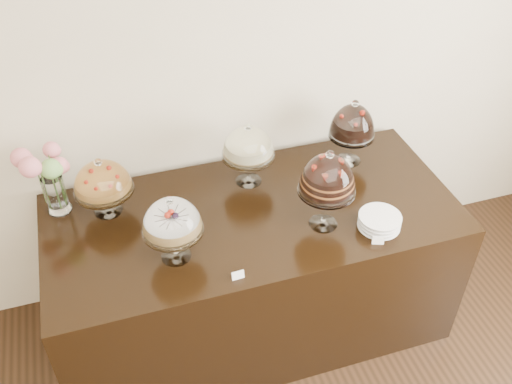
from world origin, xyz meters
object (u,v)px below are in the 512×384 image
object	(u,v)px
cake_stand_sugar_sponge	(172,220)
cake_stand_cheesecake	(248,145)
cake_stand_choco_layer	(328,177)
plate_stack	(379,222)
flower_vase	(46,174)
cake_stand_dark_choco	(353,124)
display_counter	(253,270)
cake_stand_fruit_tart	(102,180)

from	to	relation	value
cake_stand_sugar_sponge	cake_stand_cheesecake	world-z (taller)	cake_stand_cheesecake
cake_stand_choco_layer	plate_stack	bearing A→B (deg)	-22.46
cake_stand_sugar_sponge	flower_vase	size ratio (longest dim) A/B	0.93
cake_stand_cheesecake	cake_stand_dark_choco	distance (m)	0.62
display_counter	plate_stack	bearing A→B (deg)	-27.42
display_counter	cake_stand_dark_choco	world-z (taller)	cake_stand_dark_choco
cake_stand_choco_layer	cake_stand_fruit_tart	bearing A→B (deg)	157.39
cake_stand_cheesecake	plate_stack	size ratio (longest dim) A/B	1.81
display_counter	plate_stack	world-z (taller)	plate_stack
cake_stand_fruit_tart	flower_vase	size ratio (longest dim) A/B	0.85
cake_stand_sugar_sponge	display_counter	bearing A→B (deg)	22.96
cake_stand_sugar_sponge	cake_stand_fruit_tart	world-z (taller)	cake_stand_sugar_sponge
cake_stand_choco_layer	cake_stand_cheesecake	size ratio (longest dim) A/B	1.21
cake_stand_cheesecake	cake_stand_dark_choco	world-z (taller)	cake_stand_dark_choco
flower_vase	plate_stack	xyz separation A→B (m)	(1.58, -0.63, -0.21)
cake_stand_sugar_sponge	cake_stand_dark_choco	bearing A→B (deg)	22.40
cake_stand_cheesecake	cake_stand_dark_choco	size ratio (longest dim) A/B	0.94
cake_stand_sugar_sponge	flower_vase	world-z (taller)	flower_vase
cake_stand_choco_layer	plate_stack	xyz separation A→B (m)	(0.26, -0.11, -0.27)
cake_stand_choco_layer	cake_stand_fruit_tart	size ratio (longest dim) A/B	1.35
display_counter	cake_stand_dark_choco	distance (m)	1.02
display_counter	cake_stand_dark_choco	bearing A→B (deg)	22.01
cake_stand_dark_choco	plate_stack	distance (m)	0.63
cake_stand_sugar_sponge	plate_stack	distance (m)	1.07
cake_stand_choco_layer	cake_stand_dark_choco	xyz separation A→B (m)	(0.36, 0.47, -0.05)
cake_stand_sugar_sponge	cake_stand_choco_layer	size ratio (longest dim) A/B	0.81
cake_stand_choco_layer	cake_stand_cheesecake	xyz separation A→B (m)	(-0.27, 0.46, -0.06)
cake_stand_dark_choco	flower_vase	xyz separation A→B (m)	(-1.68, 0.05, -0.01)
cake_stand_choco_layer	plate_stack	world-z (taller)	cake_stand_choco_layer
cake_stand_sugar_sponge	cake_stand_cheesecake	bearing A→B (deg)	41.92
cake_stand_dark_choco	flower_vase	size ratio (longest dim) A/B	1.01
cake_stand_cheesecake	flower_vase	world-z (taller)	flower_vase
cake_stand_sugar_sponge	cake_stand_choco_layer	distance (m)	0.78
cake_stand_cheesecake	cake_stand_choco_layer	bearing A→B (deg)	-59.99
display_counter	cake_stand_cheesecake	size ratio (longest dim) A/B	5.73
cake_stand_fruit_tart	plate_stack	bearing A→B (deg)	-22.58
cake_stand_sugar_sponge	cake_stand_dark_choco	distance (m)	1.23
display_counter	cake_stand_fruit_tart	bearing A→B (deg)	161.55
display_counter	cake_stand_cheesecake	xyz separation A→B (m)	(0.06, 0.27, 0.70)
cake_stand_choco_layer	flower_vase	world-z (taller)	cake_stand_choco_layer
cake_stand_dark_choco	cake_stand_fruit_tart	distance (m)	1.41
cake_stand_dark_choco	flower_vase	world-z (taller)	cake_stand_dark_choco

